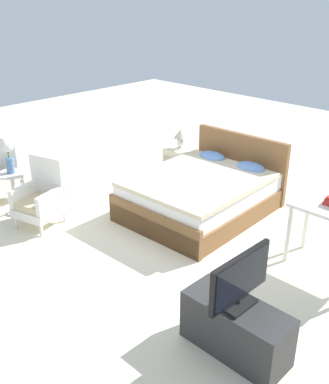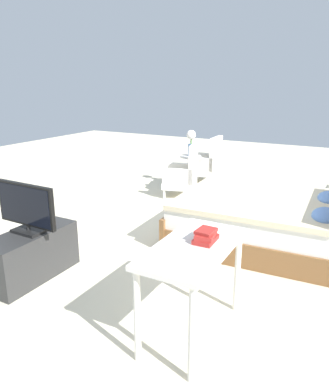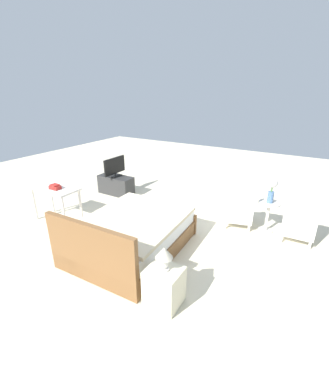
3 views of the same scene
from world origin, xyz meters
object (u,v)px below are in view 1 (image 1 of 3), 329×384
at_px(side_table, 14,188).
at_px(armchair_by_window_left, 2,176).
at_px(nightstand, 180,163).
at_px(flower_vase, 8,153).
at_px(armchair_by_window_right, 41,198).
at_px(tv_stand, 236,328).
at_px(table_lamp, 180,136).
at_px(bed, 203,193).
at_px(tv_flatscreen, 240,280).

bearing_deg(side_table, armchair_by_window_left, 168.87).
bearing_deg(nightstand, armchair_by_window_left, -117.99).
height_order(flower_vase, nightstand, flower_vase).
height_order(armchair_by_window_right, tv_stand, armchair_by_window_right).
relative_size(flower_vase, table_lamp, 1.45).
bearing_deg(armchair_by_window_right, side_table, -168.73).
height_order(table_lamp, tv_stand, table_lamp).
distance_m(bed, tv_flatscreen, 2.77).
relative_size(nightstand, table_lamp, 1.59).
height_order(armchair_by_window_right, side_table, armchair_by_window_right).
bearing_deg(tv_flatscreen, armchair_by_window_left, 178.49).
bearing_deg(armchair_by_window_right, flower_vase, -168.73).
distance_m(table_lamp, tv_flatscreen, 4.05).
height_order(side_table, flower_vase, flower_vase).
bearing_deg(tv_flatscreen, armchair_by_window_right, 178.03).
bearing_deg(side_table, flower_vase, 0.00).
bearing_deg(armchair_by_window_right, table_lamp, 84.61).
relative_size(bed, flower_vase, 4.40).
bearing_deg(tv_stand, armchair_by_window_left, 178.49).
height_order(armchair_by_window_right, tv_flatscreen, tv_flatscreen).
relative_size(armchair_by_window_left, table_lamp, 2.79).
relative_size(armchair_by_window_right, table_lamp, 2.79).
xyz_separation_m(side_table, nightstand, (0.78, 2.62, -0.12)).
xyz_separation_m(armchair_by_window_left, nightstand, (1.33, 2.51, -0.11)).
bearing_deg(bed, tv_flatscreen, -43.91).
bearing_deg(bed, flower_vase, -135.04).
distance_m(armchair_by_window_left, side_table, 0.57).
relative_size(armchair_by_window_right, flower_vase, 1.93).
height_order(side_table, tv_stand, side_table).
height_order(bed, tv_flatscreen, tv_flatscreen).
distance_m(nightstand, tv_flatscreen, 4.08).
xyz_separation_m(armchair_by_window_right, flower_vase, (-0.54, -0.11, 0.54)).
distance_m(bed, nightstand, 1.33).
height_order(bed, nightstand, bed).
xyz_separation_m(tv_stand, tv_flatscreen, (0.00, -0.00, 0.51)).
distance_m(flower_vase, tv_flatscreen, 3.86).
bearing_deg(tv_stand, flower_vase, 179.90).
height_order(bed, flower_vase, flower_vase).
bearing_deg(nightstand, flower_vase, -106.51).
relative_size(side_table, nightstand, 1.18).
relative_size(side_table, tv_stand, 0.64).
bearing_deg(table_lamp, bed, -33.47).
bearing_deg(nightstand, tv_flatscreen, -40.48).
distance_m(flower_vase, nightstand, 2.81).
distance_m(bed, side_table, 2.67).
bearing_deg(flower_vase, nightstand, 73.49).
distance_m(tv_stand, tv_flatscreen, 0.51).
bearing_deg(table_lamp, side_table, -106.50).
bearing_deg(bed, tv_stand, -43.94).
relative_size(side_table, table_lamp, 1.88).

